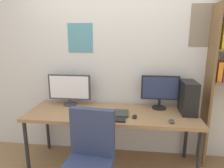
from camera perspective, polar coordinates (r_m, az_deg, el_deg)
wall_back at (r=2.76m, az=0.94°, el=6.05°), size 4.49×0.11×2.60m
desk at (r=2.51m, az=-0.14°, el=-9.23°), size 2.09×0.68×0.74m
monitor_left at (r=2.75m, az=-12.11°, el=-1.31°), size 0.58×0.18×0.42m
monitor_right at (r=2.62m, az=13.59°, el=-1.74°), size 0.48×0.18×0.44m
pc_tower at (r=2.59m, az=21.00°, el=-3.59°), size 0.17×0.34×0.40m
keyboard_main at (r=2.28m, az=-0.85°, el=-10.00°), size 0.37×0.13×0.02m
mouse_left_side at (r=2.34m, az=6.48°, el=-9.22°), size 0.06×0.10×0.03m
mouse_right_side at (r=2.30m, az=16.73°, el=-10.18°), size 0.06×0.10×0.03m
laptop_closed at (r=2.43m, az=0.90°, el=-8.35°), size 0.32×0.22×0.02m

